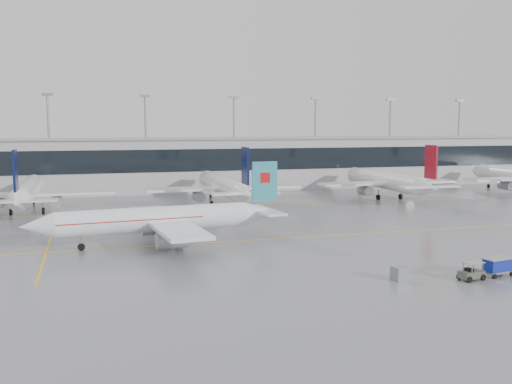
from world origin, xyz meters
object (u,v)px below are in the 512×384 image
object	(u,v)px
baggage_cart	(497,265)
baggage_tug	(471,274)
air_canada_jet	(165,219)
gse_unit	(400,274)

from	to	relation	value
baggage_cart	baggage_tug	bearing A→B (deg)	-180.00
air_canada_jet	gse_unit	xyz separation A→B (m)	(19.81, -24.11, -2.54)
air_canada_jet	baggage_tug	size ratio (longest dim) A/B	8.99
baggage_cart	gse_unit	xyz separation A→B (m)	(-10.42, 1.29, -0.40)
baggage_tug	gse_unit	distance (m)	7.12
baggage_cart	gse_unit	world-z (taller)	baggage_cart
gse_unit	air_canada_jet	bearing A→B (deg)	120.45
baggage_tug	gse_unit	bearing A→B (deg)	155.51
air_canada_jet	gse_unit	world-z (taller)	air_canada_jet
baggage_cart	gse_unit	bearing A→B (deg)	163.68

